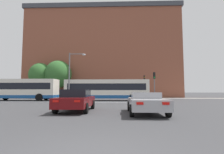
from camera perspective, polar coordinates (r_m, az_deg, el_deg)
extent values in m
cube|color=silver|center=(21.20, 0.31, -8.22)|extent=(8.42, 0.30, 0.01)
cube|color=#A09B91|center=(33.56, 0.95, -6.93)|extent=(69.36, 2.50, 0.01)
cube|color=brown|center=(43.83, -2.69, 6.49)|extent=(34.41, 12.81, 19.64)
cube|color=#42444C|center=(46.94, -2.64, 18.95)|extent=(35.10, 13.32, 1.01)
cube|color=brown|center=(50.73, -18.21, 18.96)|extent=(0.90, 0.90, 1.66)
cube|color=brown|center=(47.67, -7.45, 20.36)|extent=(0.90, 0.90, 1.66)
cube|color=brown|center=(49.81, 3.16, 19.19)|extent=(0.90, 0.90, 1.66)
cube|color=brown|center=(51.07, 13.57, 18.69)|extent=(0.90, 0.90, 1.66)
cube|color=#600C0F|center=(11.97, -11.54, -7.86)|extent=(1.90, 4.62, 0.61)
cube|color=black|center=(11.90, -11.55, -5.23)|extent=(1.62, 2.08, 0.49)
cylinder|color=black|center=(13.59, -13.91, -8.72)|extent=(0.22, 0.64, 0.64)
cylinder|color=black|center=(13.23, -6.30, -8.94)|extent=(0.22, 0.64, 0.64)
cylinder|color=black|center=(10.87, -17.99, -9.66)|extent=(0.22, 0.64, 0.64)
cylinder|color=black|center=(10.42, -8.50, -10.06)|extent=(0.22, 0.64, 0.64)
cube|color=red|center=(9.89, -17.92, -7.52)|extent=(0.32, 0.05, 0.12)
cube|color=red|center=(9.57, -11.31, -7.76)|extent=(0.32, 0.05, 0.12)
cube|color=#9E9EA3|center=(10.57, 11.02, -8.41)|extent=(1.98, 4.52, 0.57)
cube|color=#9E9EA3|center=(10.66, 10.90, -5.90)|extent=(1.66, 1.37, 0.35)
cylinder|color=black|center=(11.89, 5.65, -9.42)|extent=(0.23, 0.64, 0.64)
cylinder|color=black|center=(12.11, 14.46, -9.21)|extent=(0.23, 0.64, 0.64)
cylinder|color=black|center=(9.12, 6.48, -10.85)|extent=(0.23, 0.64, 0.64)
cylinder|color=black|center=(9.41, 17.88, -10.47)|extent=(0.23, 0.64, 0.64)
cube|color=red|center=(8.25, 9.10, -8.51)|extent=(0.32, 0.06, 0.12)
cube|color=red|center=(8.45, 17.19, -8.27)|extent=(0.32, 0.06, 0.12)
cube|color=silver|center=(24.91, -1.67, -3.94)|extent=(11.64, 2.54, 2.58)
cube|color=#194C8E|center=(24.92, -1.68, -6.39)|extent=(11.66, 2.56, 0.44)
cube|color=black|center=(24.92, -1.67, -3.28)|extent=(10.71, 2.57, 0.90)
cylinder|color=black|center=(24.22, -10.48, -6.53)|extent=(1.00, 0.28, 1.00)
cylinder|color=black|center=(26.61, -9.34, -6.38)|extent=(1.00, 0.28, 1.00)
cylinder|color=black|center=(23.74, 6.91, -6.62)|extent=(1.00, 0.28, 1.00)
cylinder|color=black|center=(26.17, 6.46, -6.44)|extent=(1.00, 0.28, 1.00)
cube|color=silver|center=(28.39, -27.33, -3.40)|extent=(10.05, 2.46, 2.68)
cube|color=#194C8E|center=(28.40, -27.42, -5.66)|extent=(10.07, 2.48, 0.44)
cube|color=black|center=(28.40, -27.30, -2.71)|extent=(9.25, 2.49, 0.90)
cylinder|color=black|center=(31.03, -31.39, -5.51)|extent=(1.00, 0.28, 1.00)
cylinder|color=black|center=(25.93, -22.67, -6.12)|extent=(1.00, 0.28, 1.00)
cylinder|color=black|center=(28.10, -20.65, -6.05)|extent=(1.00, 0.28, 1.00)
cylinder|color=slate|center=(22.30, 13.72, -4.22)|extent=(0.12, 0.12, 2.89)
cube|color=black|center=(22.39, 13.63, 0.50)|extent=(0.26, 0.20, 0.80)
sphere|color=black|center=(22.29, 13.69, 1.19)|extent=(0.17, 0.17, 0.17)
sphere|color=black|center=(22.26, 13.70, 0.53)|extent=(0.17, 0.17, 0.17)
sphere|color=#1ED14C|center=(22.24, 13.71, -0.12)|extent=(0.17, 0.17, 0.17)
cylinder|color=slate|center=(33.20, 10.57, -3.85)|extent=(0.12, 0.12, 3.52)
cube|color=black|center=(33.30, 10.51, -0.13)|extent=(0.26, 0.20, 0.80)
sphere|color=black|center=(33.19, 10.54, 0.33)|extent=(0.17, 0.17, 0.17)
sphere|color=orange|center=(33.17, 10.54, -0.11)|extent=(0.17, 0.17, 0.17)
sphere|color=black|center=(33.15, 10.55, -0.55)|extent=(0.17, 0.17, 0.17)
cylinder|color=slate|center=(24.07, -13.81, 0.07)|extent=(0.16, 0.16, 6.50)
cylinder|color=slate|center=(24.27, -11.42, 7.39)|extent=(1.96, 0.10, 0.10)
ellipsoid|color=#B2B2B7|center=(24.05, -9.13, 7.23)|extent=(0.50, 0.36, 0.22)
cylinder|color=brown|center=(34.18, 9.65, -6.14)|extent=(0.13, 0.13, 0.83)
cylinder|color=brown|center=(34.03, 9.77, -6.14)|extent=(0.13, 0.13, 0.83)
cube|color=navy|center=(34.09, 9.70, -4.89)|extent=(0.33, 0.45, 0.66)
sphere|color=tan|center=(34.10, 9.69, -4.13)|extent=(0.25, 0.25, 0.25)
cylinder|color=#333851|center=(34.27, 0.62, -6.17)|extent=(0.13, 0.13, 0.87)
cylinder|color=#333851|center=(34.42, 0.76, -6.16)|extent=(0.13, 0.13, 0.87)
cube|color=olive|center=(34.34, 0.69, -4.86)|extent=(0.38, 0.46, 0.69)
sphere|color=tan|center=(34.34, 0.69, -4.07)|extent=(0.26, 0.26, 0.26)
cylinder|color=#333851|center=(34.79, -11.55, -6.13)|extent=(0.13, 0.13, 0.77)
cylinder|color=#333851|center=(34.63, -11.63, -6.14)|extent=(0.13, 0.13, 0.77)
cube|color=#B21E23|center=(34.70, -11.57, -5.00)|extent=(0.24, 0.41, 0.61)
sphere|color=tan|center=(34.70, -11.56, -4.31)|extent=(0.23, 0.23, 0.23)
cylinder|color=#4C3823|center=(36.51, -17.29, -4.59)|extent=(0.36, 0.36, 2.49)
ellipsoid|color=#33662D|center=(36.67, -17.16, 0.87)|extent=(5.28, 5.28, 5.54)
cylinder|color=#4C3823|center=(37.80, -22.52, -4.24)|extent=(0.36, 0.36, 2.76)
ellipsoid|color=#33662D|center=(37.95, -22.36, 0.72)|extent=(4.47, 4.47, 4.69)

